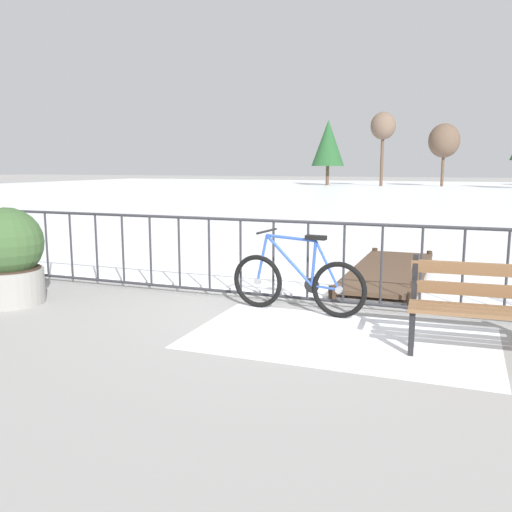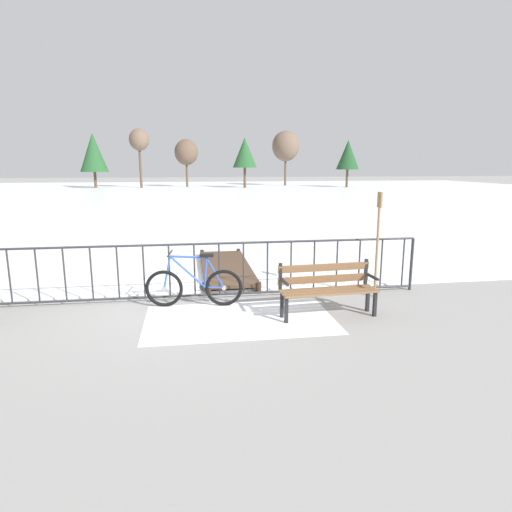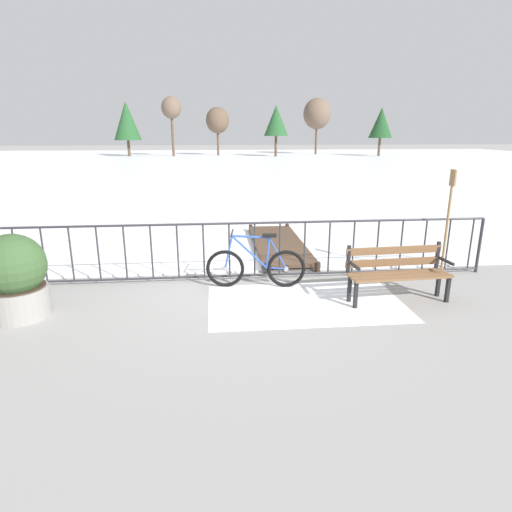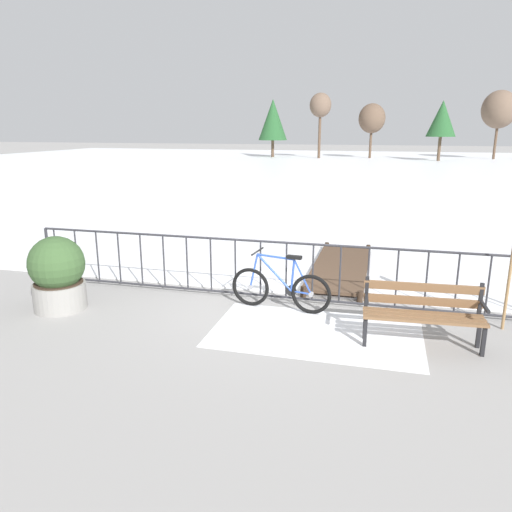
# 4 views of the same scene
# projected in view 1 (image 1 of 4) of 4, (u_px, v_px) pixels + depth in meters

# --- Properties ---
(ground_plane) EXTENTS (160.00, 160.00, 0.00)m
(ground_plane) POSITION_uv_depth(u_px,v_px,m) (290.00, 303.00, 6.99)
(ground_plane) COLOR gray
(frozen_pond) EXTENTS (80.00, 56.00, 0.03)m
(frozen_pond) POSITION_uv_depth(u_px,v_px,m) (430.00, 194.00, 33.16)
(frozen_pond) COLOR white
(frozen_pond) RESTS_ON ground
(snow_patch) EXTENTS (3.05, 1.80, 0.01)m
(snow_patch) POSITION_uv_depth(u_px,v_px,m) (341.00, 338.00, 5.56)
(snow_patch) COLOR white
(snow_patch) RESTS_ON ground
(railing_fence) EXTENTS (9.06, 0.06, 1.07)m
(railing_fence) POSITION_uv_depth(u_px,v_px,m) (290.00, 260.00, 6.90)
(railing_fence) COLOR #2D2D33
(railing_fence) RESTS_ON ground
(bicycle_near_railing) EXTENTS (1.71, 0.52, 0.97)m
(bicycle_near_railing) POSITION_uv_depth(u_px,v_px,m) (297.00, 282.00, 6.50)
(bicycle_near_railing) COLOR black
(bicycle_near_railing) RESTS_ON ground
(park_bench) EXTENTS (1.63, 0.57, 0.89)m
(park_bench) POSITION_uv_depth(u_px,v_px,m) (500.00, 302.00, 4.97)
(park_bench) COLOR brown
(park_bench) RESTS_ON ground
(planter_with_shrub) EXTENTS (0.90, 0.90, 1.23)m
(planter_with_shrub) POSITION_uv_depth(u_px,v_px,m) (8.00, 256.00, 6.89)
(planter_with_shrub) COLOR gray
(planter_with_shrub) RESTS_ON ground
(wooden_dock) EXTENTS (1.10, 3.62, 0.20)m
(wooden_dock) POSITION_uv_depth(u_px,v_px,m) (389.00, 271.00, 8.53)
(wooden_dock) COLOR #4C3828
(wooden_dock) RESTS_ON ground
(tree_west_mid) EXTENTS (2.85, 2.85, 5.66)m
(tree_west_mid) POSITION_uv_depth(u_px,v_px,m) (328.00, 143.00, 47.69)
(tree_west_mid) COLOR brown
(tree_west_mid) RESTS_ON ground
(tree_centre) EXTENTS (2.53, 2.53, 5.16)m
(tree_centre) POSITION_uv_depth(u_px,v_px,m) (444.00, 141.00, 44.95)
(tree_centre) COLOR brown
(tree_centre) RESTS_ON ground
(tree_extra) EXTENTS (2.06, 2.06, 6.12)m
(tree_extra) POSITION_uv_depth(u_px,v_px,m) (383.00, 127.00, 45.23)
(tree_extra) COLOR brown
(tree_extra) RESTS_ON ground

